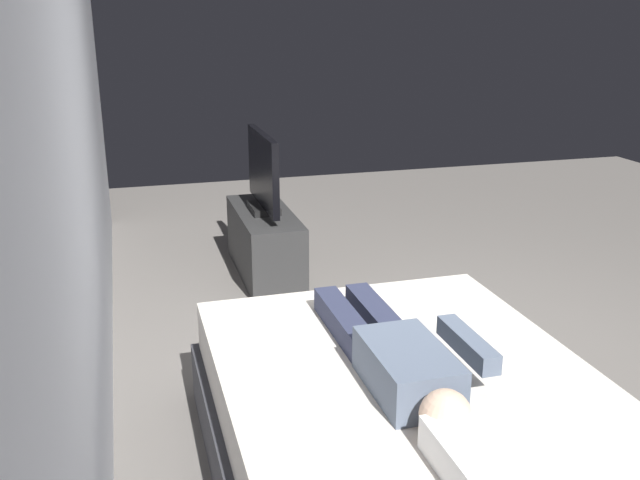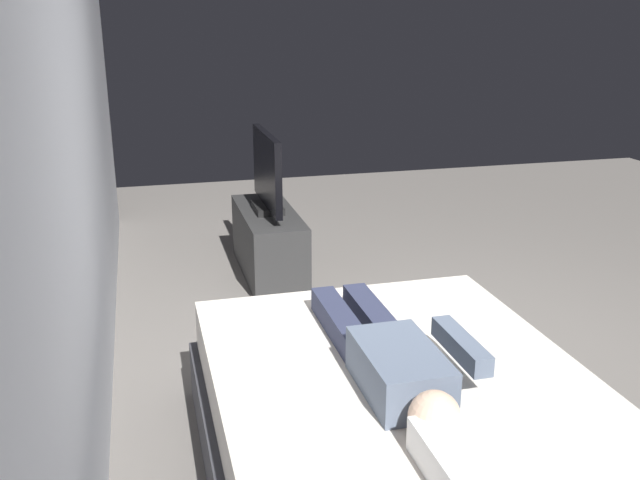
% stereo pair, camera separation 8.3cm
% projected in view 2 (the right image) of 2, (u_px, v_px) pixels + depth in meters
% --- Properties ---
extents(ground_plane, '(10.00, 10.00, 0.00)m').
position_uv_depth(ground_plane, '(446.00, 378.00, 3.85)').
color(ground_plane, slate).
extents(back_wall, '(6.40, 0.10, 2.80)m').
position_uv_depth(back_wall, '(75.00, 126.00, 3.34)').
color(back_wall, silver).
rests_on(back_wall, ground).
extents(bed, '(2.02, 1.56, 0.54)m').
position_uv_depth(bed, '(402.00, 436.00, 2.86)').
color(bed, '#333338').
rests_on(bed, ground).
extents(pillow, '(0.48, 0.34, 0.12)m').
position_uv_depth(pillow, '(488.00, 468.00, 2.13)').
color(pillow, white).
rests_on(pillow, bed).
extents(person, '(1.26, 0.46, 0.18)m').
position_uv_depth(person, '(391.00, 356.00, 2.77)').
color(person, slate).
rests_on(person, bed).
extents(remote, '(0.15, 0.04, 0.02)m').
position_uv_depth(remote, '(467.00, 344.00, 3.03)').
color(remote, black).
rests_on(remote, bed).
extents(tv_stand, '(1.10, 0.40, 0.50)m').
position_uv_depth(tv_stand, '(269.00, 243.00, 5.31)').
color(tv_stand, '#2D2D2D').
rests_on(tv_stand, ground).
extents(tv, '(0.88, 0.20, 0.59)m').
position_uv_depth(tv, '(267.00, 174.00, 5.14)').
color(tv, black).
rests_on(tv, tv_stand).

